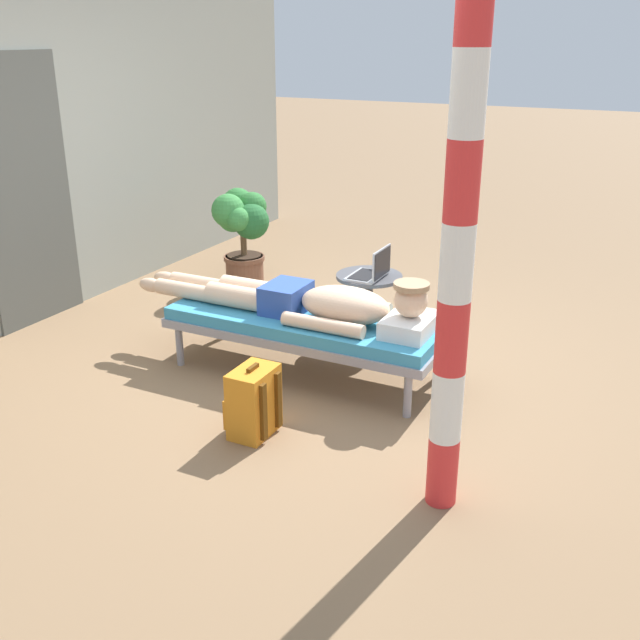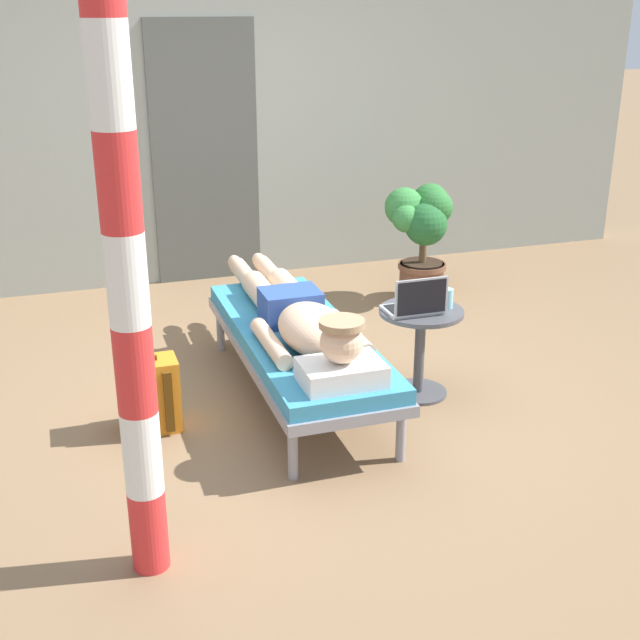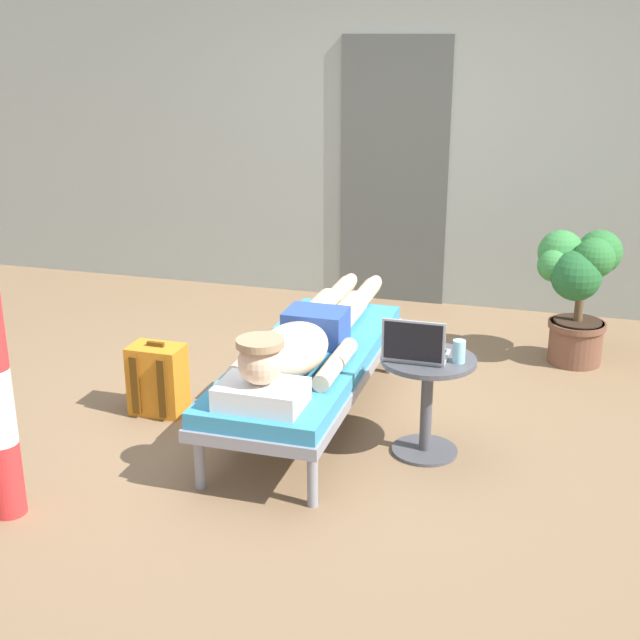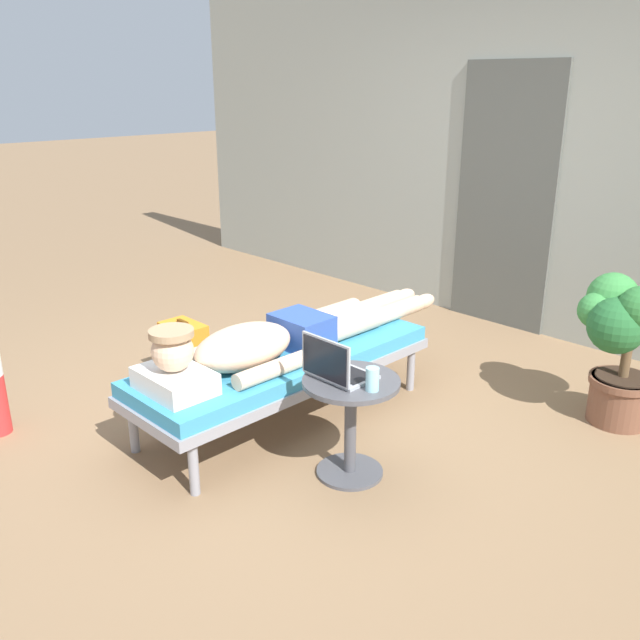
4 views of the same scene
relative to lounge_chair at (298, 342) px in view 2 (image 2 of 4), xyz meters
The scene contains 11 objects.
ground_plane 0.35m from the lounge_chair, 97.60° to the left, with size 40.00×40.00×0.00m, color #846647.
house_wall_back 2.67m from the lounge_chair, 90.00° to the left, with size 7.60×0.20×2.70m, color #999E93.
house_door_panel 2.45m from the lounge_chair, 91.02° to the left, with size 0.84×0.03×2.04m, color #545651.
lounge_chair is the anchor object (origin of this frame).
person_reclining 0.18m from the lounge_chair, 90.00° to the right, with size 0.53×2.17×0.33m.
side_table 0.70m from the lounge_chair, 13.83° to the right, with size 0.48×0.48×0.52m.
laptop 0.70m from the lounge_chair, 19.42° to the right, with size 0.31×0.24×0.23m.
drink_glass 0.88m from the lounge_chair, 12.60° to the right, with size 0.06×0.06×0.11m, color #99D8E5.
backpack 0.88m from the lounge_chair, behind, with size 0.30×0.26×0.42m.
potted_plant 1.95m from the lounge_chair, 44.47° to the left, with size 0.53×0.52×0.87m.
porch_post 1.86m from the lounge_chair, 128.36° to the right, with size 0.15×0.15×2.45m.
Camera 2 is at (-1.24, -4.21, 2.16)m, focal length 46.72 mm.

